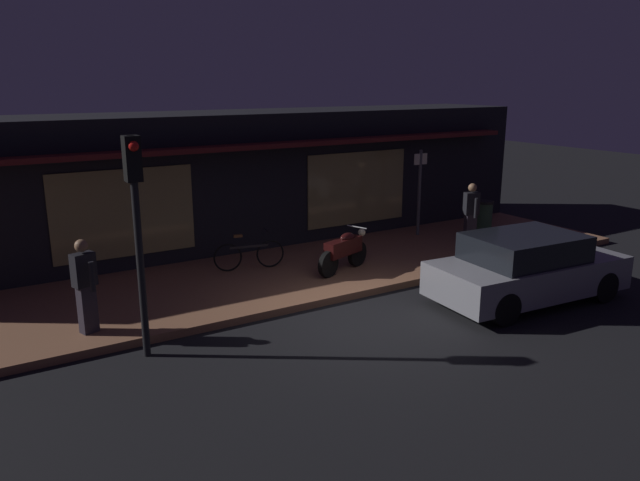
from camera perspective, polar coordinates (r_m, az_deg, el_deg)
ground_plane at (r=11.81m, az=4.51°, el=-7.25°), size 60.00×60.00×0.00m
sidewalk_slab at (r=14.16m, az=-2.63°, el=-3.11°), size 18.00×4.00×0.15m
storefront_building at (r=16.74m, az=-8.36°, el=5.61°), size 18.00×3.30×3.60m
motorcycle at (r=13.98m, az=2.27°, el=-0.90°), size 1.64×0.78×0.97m
bicycle_parked at (r=14.23m, az=-6.63°, el=-1.29°), size 1.63×0.50×0.91m
person_photographer at (r=11.22m, az=-21.04°, el=-3.82°), size 0.43×0.61×1.67m
person_bystander at (r=16.53m, az=13.88°, el=2.48°), size 0.43×0.61×1.67m
sign_post at (r=17.35m, az=9.25°, el=4.91°), size 0.44×0.09×2.40m
trash_bin at (r=18.18m, az=15.06°, el=2.18°), size 0.48×0.48×0.93m
traffic_light_pole at (r=9.91m, az=-16.76°, el=2.86°), size 0.24×0.33×3.60m
parked_car_near at (r=13.14m, az=18.68°, el=-2.45°), size 4.21×2.04×1.42m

